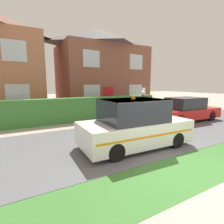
{
  "coord_description": "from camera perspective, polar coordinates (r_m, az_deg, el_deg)",
  "views": [
    {
      "loc": [
        -3.94,
        -2.7,
        2.32
      ],
      "look_at": [
        -0.08,
        4.19,
        1.05
      ],
      "focal_mm": 28.0,
      "sensor_mm": 36.0,
      "label": 1
    }
  ],
  "objects": [
    {
      "name": "lawn_verge",
      "position": [
        5.39,
        23.28,
        -17.09
      ],
      "size": [
        28.0,
        1.61,
        0.01
      ],
      "primitive_type": "cube",
      "color": "#3D7533",
      "rests_on": "ground"
    },
    {
      "name": "house_right",
      "position": [
        17.57,
        -3.4,
        13.94
      ],
      "size": [
        8.28,
        5.58,
        7.47
      ],
      "color": "brown",
      "rests_on": "ground"
    },
    {
      "name": "garden_hedge",
      "position": [
        11.26,
        -9.07,
        0.96
      ],
      "size": [
        10.76,
        0.68,
        1.48
      ],
      "primitive_type": "cube",
      "color": "#3D7F38",
      "rests_on": "ground"
    },
    {
      "name": "cat",
      "position": [
        6.37,
        10.17,
        6.23
      ],
      "size": [
        0.36,
        0.29,
        0.32
      ],
      "rotation": [
        0.0,
        0.0,
        0.73
      ],
      "color": "silver",
      "rests_on": "police_car"
    },
    {
      "name": "police_car",
      "position": [
        6.5,
        7.38,
        -4.16
      ],
      "size": [
        4.15,
        1.97,
        1.87
      ],
      "rotation": [
        0.0,
        0.0,
        -0.03
      ],
      "color": "black",
      "rests_on": "road_strip"
    },
    {
      "name": "road_strip",
      "position": [
        7.7,
        3.06,
        -8.37
      ],
      "size": [
        28.0,
        5.06,
        0.01
      ],
      "primitive_type": "cube",
      "color": "#5B5B60",
      "rests_on": "ground"
    },
    {
      "name": "neighbour_car_near",
      "position": [
        11.96,
        23.01,
        0.62
      ],
      "size": [
        4.61,
        1.79,
        1.48
      ],
      "rotation": [
        0.0,
        0.0,
        -0.03
      ],
      "color": "black",
      "rests_on": "road_strip"
    },
    {
      "name": "ground_plane",
      "position": [
        5.31,
        24.71,
        -17.66
      ],
      "size": [
        80.0,
        80.0,
        0.0
      ],
      "primitive_type": "plane",
      "color": "#A89E8E"
    }
  ]
}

